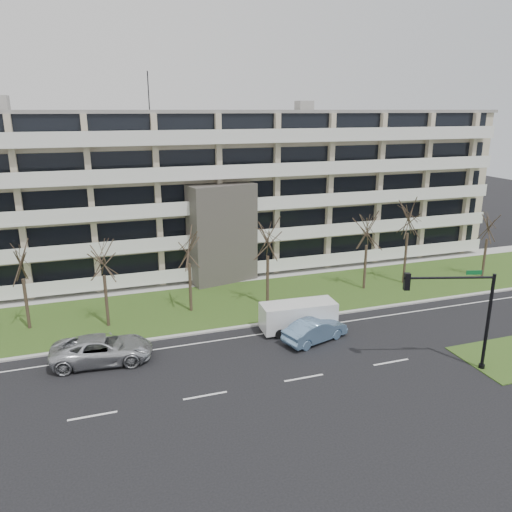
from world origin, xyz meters
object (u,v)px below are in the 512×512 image
object	(u,v)px
blue_sedan	(315,330)
white_van	(299,314)
silver_pickup	(102,349)
traffic_signal	(460,307)

from	to	relation	value
blue_sedan	white_van	bearing A→B (deg)	-8.35
silver_pickup	white_van	xyz separation A→B (m)	(13.62, 0.40, 0.39)
white_van	traffic_signal	bearing A→B (deg)	-47.87
white_van	silver_pickup	bearing A→B (deg)	-175.28
silver_pickup	traffic_signal	world-z (taller)	traffic_signal
silver_pickup	white_van	world-z (taller)	white_van
traffic_signal	silver_pickup	bearing A→B (deg)	175.81
white_van	traffic_signal	world-z (taller)	traffic_signal
silver_pickup	traffic_signal	size ratio (longest dim) A/B	0.97
blue_sedan	traffic_signal	distance (m)	9.54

